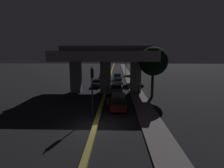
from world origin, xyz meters
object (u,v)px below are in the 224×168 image
at_px(street_lamp, 125,59).
at_px(car_grey_third_oncoming, 105,71).
at_px(motorcycle_white_filtering_mid, 109,92).
at_px(car_grey_third, 118,82).
at_px(car_dark_blue_lead_oncoming, 97,83).
at_px(car_dark_green_fourth, 118,77).
at_px(pedestrian_on_sidewalk, 139,89).
at_px(motorcycle_red_filtering_near, 108,104).
at_px(car_dark_red_lead, 118,102).
at_px(car_dark_red_second_oncoming, 103,76).
at_px(car_grey_second, 117,89).
at_px(traffic_light_left_of_median, 92,83).

relative_size(street_lamp, car_grey_third_oncoming, 1.96).
bearing_deg(motorcycle_white_filtering_mid, car_grey_third, -10.21).
xyz_separation_m(street_lamp, car_dark_blue_lead_oncoming, (-6.31, -17.74, -4.29)).
bearing_deg(car_dark_green_fourth, pedestrian_on_sidewalk, -166.48).
bearing_deg(street_lamp, car_grey_third, -97.69).
bearing_deg(motorcycle_red_filtering_near, pedestrian_on_sidewalk, -35.11).
relative_size(car_dark_red_lead, car_grey_third, 1.21).
relative_size(car_grey_third, car_grey_third_oncoming, 0.91).
relative_size(car_dark_red_second_oncoming, motorcycle_white_filtering_mid, 2.79).
bearing_deg(pedestrian_on_sidewalk, car_grey_third_oncoming, 103.43).
height_order(street_lamp, car_dark_green_fourth, street_lamp).
distance_m(car_dark_red_lead, pedestrian_on_sidewalk, 7.45).
height_order(car_grey_third, car_dark_blue_lead_oncoming, car_grey_third).
xyz_separation_m(motorcycle_white_filtering_mid, pedestrian_on_sidewalk, (4.67, 0.63, 0.38)).
xyz_separation_m(car_dark_red_second_oncoming, car_grey_third_oncoming, (-0.28, 12.59, 0.04)).
relative_size(car_grey_second, car_dark_red_second_oncoming, 0.95).
xyz_separation_m(car_grey_second, motorcycle_red_filtering_near, (-1.00, -8.29, -0.15)).
height_order(car_grey_third, car_dark_red_second_oncoming, car_grey_third).
height_order(car_dark_red_lead, car_dark_green_fourth, car_dark_red_lead).
distance_m(traffic_light_left_of_median, motorcycle_white_filtering_mid, 9.18).
height_order(car_grey_third, motorcycle_red_filtering_near, car_grey_third).
xyz_separation_m(car_grey_third, motorcycle_white_filtering_mid, (-1.42, -9.17, -0.17)).
xyz_separation_m(car_dark_red_lead, motorcycle_red_filtering_near, (-1.22, 0.07, -0.28)).
distance_m(car_dark_blue_lead_oncoming, car_dark_red_second_oncoming, 10.71).
bearing_deg(motorcycle_white_filtering_mid, pedestrian_on_sidewalk, -83.69).
height_order(car_dark_blue_lead_oncoming, car_grey_third_oncoming, car_grey_third_oncoming).
distance_m(car_dark_green_fourth, car_dark_blue_lead_oncoming, 9.61).
relative_size(car_dark_red_lead, motorcycle_white_filtering_mid, 2.78).
xyz_separation_m(traffic_light_left_of_median, car_dark_blue_lead_oncoming, (-1.37, 16.82, -2.81)).
bearing_deg(car_grey_third_oncoming, car_dark_red_second_oncoming, 2.88).
relative_size(traffic_light_left_of_median, motorcycle_white_filtering_mid, 2.98).
distance_m(car_dark_red_lead, car_dark_green_fourth, 22.99).
bearing_deg(motorcycle_white_filtering_mid, car_dark_blue_lead_oncoming, 16.33).
height_order(motorcycle_red_filtering_near, pedestrian_on_sidewalk, pedestrian_on_sidewalk).
bearing_deg(car_dark_red_second_oncoming, traffic_light_left_of_median, 0.71).
height_order(car_dark_blue_lead_oncoming, motorcycle_red_filtering_near, same).
bearing_deg(car_grey_third_oncoming, traffic_light_left_of_median, 3.67).
distance_m(car_grey_third, car_dark_blue_lead_oncoming, 4.16).
bearing_deg(car_dark_red_lead, car_dark_green_fourth, 0.76).
distance_m(traffic_light_left_of_median, car_dark_red_second_oncoming, 27.69).
height_order(traffic_light_left_of_median, car_grey_second, traffic_light_left_of_median).
bearing_deg(car_grey_third, car_dark_blue_lead_oncoming, 101.69).
relative_size(street_lamp, car_dark_red_lead, 1.78).
bearing_deg(car_grey_third, traffic_light_left_of_median, 169.67).
relative_size(motorcycle_red_filtering_near, pedestrian_on_sidewalk, 1.02).
relative_size(traffic_light_left_of_median, car_grey_third, 1.30).
xyz_separation_m(car_dark_red_lead, car_grey_third, (-0.03, 15.25, -0.06)).
xyz_separation_m(motorcycle_red_filtering_near, pedestrian_on_sidewalk, (4.44, 6.65, 0.42)).
bearing_deg(car_dark_blue_lead_oncoming, street_lamp, 163.14).
bearing_deg(car_dark_red_lead, car_grey_second, 2.19).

